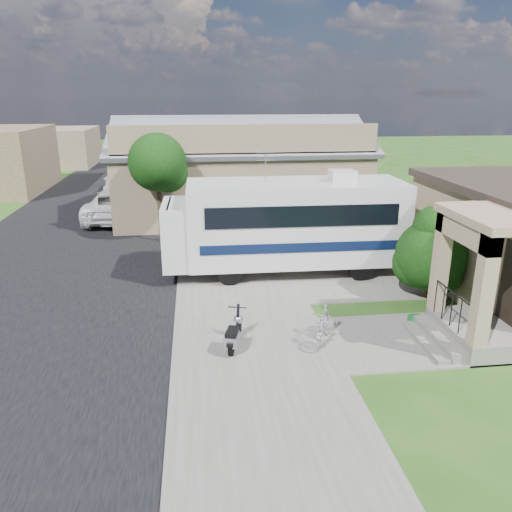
{
  "coord_description": "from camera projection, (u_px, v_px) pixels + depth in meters",
  "views": [
    {
      "loc": [
        -2.28,
        -12.02,
        6.09
      ],
      "look_at": [
        -0.5,
        2.5,
        1.3
      ],
      "focal_mm": 35.0,
      "sensor_mm": 36.0,
      "label": 1
    }
  ],
  "objects": [
    {
      "name": "scooter",
      "position": [
        234.0,
        334.0,
        12.31
      ],
      "size": [
        0.64,
        1.37,
        0.92
      ],
      "rotation": [
        0.0,
        0.0,
        -0.27
      ],
      "color": "black",
      "rests_on": "ground"
    },
    {
      "name": "street_tree_a",
      "position": [
        160.0,
        165.0,
        20.59
      ],
      "size": [
        2.44,
        2.4,
        4.58
      ],
      "color": "black",
      "rests_on": "ground"
    },
    {
      "name": "garden_hose",
      "position": [
        415.0,
        321.0,
        13.76
      ],
      "size": [
        0.44,
        0.44,
        0.2
      ],
      "primitive_type": "cylinder",
      "color": "#136224",
      "rests_on": "ground"
    },
    {
      "name": "ground",
      "position": [
        286.0,
        329.0,
        13.49
      ],
      "size": [
        120.0,
        120.0,
        0.0
      ],
      "primitive_type": "plane",
      "color": "#1F4412"
    },
    {
      "name": "bicycle",
      "position": [
        323.0,
        326.0,
        12.6
      ],
      "size": [
        1.07,
        1.62,
        0.95
      ],
      "primitive_type": "imported",
      "rotation": [
        0.0,
        0.0,
        -0.43
      ],
      "color": "#A09FA6",
      "rests_on": "ground"
    },
    {
      "name": "driveway_slab",
      "position": [
        304.0,
        270.0,
        17.9
      ],
      "size": [
        7.0,
        6.0,
        0.05
      ],
      "primitive_type": "cube",
      "color": "#5C5A53",
      "rests_on": "ground"
    },
    {
      "name": "distant_bldg_near",
      "position": [
        47.0,
        147.0,
        43.34
      ],
      "size": [
        8.0,
        7.0,
        3.2
      ],
      "primitive_type": "cube",
      "color": "#7B644D",
      "rests_on": "ground"
    },
    {
      "name": "motorhome",
      "position": [
        286.0,
        222.0,
        17.29
      ],
      "size": [
        8.29,
        2.8,
        4.23
      ],
      "rotation": [
        0.0,
        0.0,
        -0.02
      ],
      "color": "silver",
      "rests_on": "ground"
    },
    {
      "name": "walk_slab",
      "position": [
        407.0,
        339.0,
        12.89
      ],
      "size": [
        4.0,
        3.0,
        0.05
      ],
      "primitive_type": "cube",
      "color": "#5C5A53",
      "rests_on": "ground"
    },
    {
      "name": "street_tree_b",
      "position": [
        170.0,
        140.0,
        29.98
      ],
      "size": [
        2.44,
        2.4,
        4.73
      ],
      "color": "black",
      "rests_on": "ground"
    },
    {
      "name": "van",
      "position": [
        123.0,
        182.0,
        31.13
      ],
      "size": [
        2.93,
        5.83,
        1.62
      ],
      "primitive_type": "imported",
      "rotation": [
        0.0,
        0.0,
        0.12
      ],
      "color": "white",
      "rests_on": "ground"
    },
    {
      "name": "warehouse",
      "position": [
        239.0,
        175.0,
        26.05
      ],
      "size": [
        12.5,
        8.4,
        5.04
      ],
      "color": "#7B644D",
      "rests_on": "ground"
    },
    {
      "name": "shrub",
      "position": [
        433.0,
        251.0,
        15.17
      ],
      "size": [
        2.39,
        2.28,
        2.93
      ],
      "color": "black",
      "rests_on": "ground"
    },
    {
      "name": "street_tree_c",
      "position": [
        175.0,
        134.0,
        38.56
      ],
      "size": [
        2.44,
        2.4,
        4.42
      ],
      "color": "black",
      "rests_on": "ground"
    },
    {
      "name": "pickup_truck",
      "position": [
        117.0,
        204.0,
        25.07
      ],
      "size": [
        2.89,
        5.71,
        1.55
      ],
      "primitive_type": "imported",
      "rotation": [
        0.0,
        0.0,
        3.08
      ],
      "color": "white",
      "rests_on": "ground"
    },
    {
      "name": "sidewalk_slab",
      "position": [
        225.0,
        232.0,
        22.8
      ],
      "size": [
        4.0,
        80.0,
        0.06
      ],
      "primitive_type": "cube",
      "color": "#5C5A53",
      "rests_on": "ground"
    },
    {
      "name": "street_slab",
      "position": [
        79.0,
        237.0,
        22.06
      ],
      "size": [
        9.0,
        80.0,
        0.02
      ],
      "primitive_type": "cube",
      "color": "black",
      "rests_on": "ground"
    }
  ]
}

